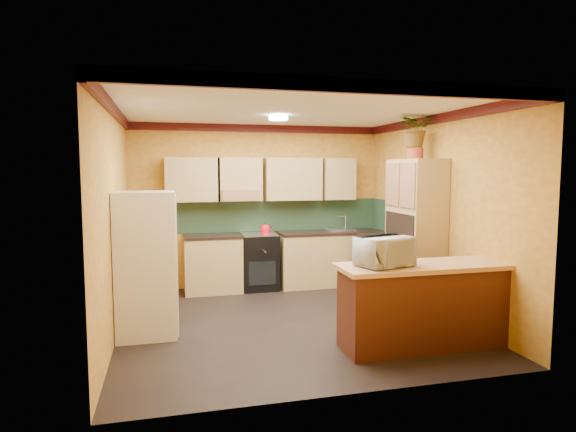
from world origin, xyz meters
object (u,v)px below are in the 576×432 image
(base_cabinets_back, at_px, (295,261))
(stove, at_px, (259,261))
(breakfast_bar, at_px, (423,308))
(microwave, at_px, (385,251))
(fridge, at_px, (146,264))
(pantry, at_px, (415,235))

(base_cabinets_back, bearing_deg, stove, -180.00)
(base_cabinets_back, relative_size, breakfast_bar, 2.03)
(base_cabinets_back, relative_size, stove, 4.01)
(breakfast_bar, relative_size, microwave, 3.17)
(stove, distance_m, fridge, 2.55)
(fridge, distance_m, pantry, 3.61)
(fridge, bearing_deg, stove, 47.77)
(stove, height_order, fridge, fridge)
(fridge, bearing_deg, microwave, -25.04)
(base_cabinets_back, height_order, fridge, fridge)
(base_cabinets_back, height_order, pantry, pantry)
(fridge, height_order, pantry, pantry)
(pantry, bearing_deg, fridge, -176.70)
(stove, distance_m, breakfast_bar, 3.28)
(fridge, xyz_separation_m, microwave, (2.49, -1.16, 0.24))
(base_cabinets_back, relative_size, pantry, 1.74)
(stove, bearing_deg, breakfast_bar, -67.40)
(stove, height_order, breakfast_bar, stove)
(fridge, bearing_deg, breakfast_bar, -21.47)
(pantry, height_order, breakfast_bar, pantry)
(base_cabinets_back, distance_m, fridge, 3.00)
(base_cabinets_back, bearing_deg, microwave, -86.83)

